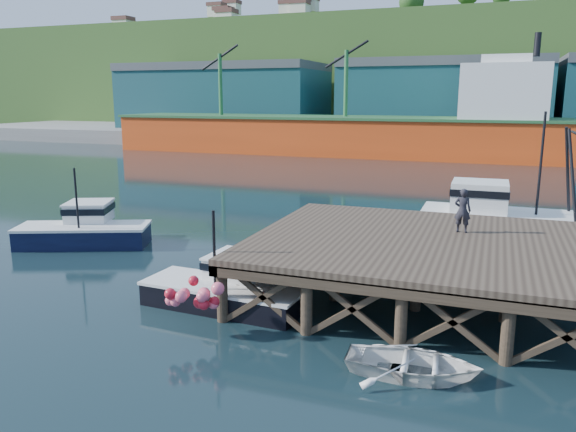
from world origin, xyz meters
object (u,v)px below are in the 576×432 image
at_px(boat_black, 228,287).
at_px(dinghy, 413,364).
at_px(dockworker, 463,211).
at_px(boat_navy, 85,229).
at_px(trawler, 521,220).

bearing_deg(boat_black, dinghy, -19.91).
relative_size(boat_black, dockworker, 3.49).
relative_size(boat_navy, dockworker, 3.96).
relative_size(dinghy, dockworker, 2.09).
xyz_separation_m(boat_navy, boat_black, (10.19, -4.94, -0.13)).
xyz_separation_m(boat_black, dinghy, (6.78, -2.92, -0.29)).
relative_size(trawler, dinghy, 2.79).
bearing_deg(boat_navy, trawler, -3.92).
distance_m(dinghy, dockworker, 8.22).
relative_size(boat_black, trawler, 0.60).
bearing_deg(dinghy, boat_black, 62.94).
height_order(boat_black, dinghy, boat_black).
height_order(boat_navy, dinghy, boat_navy).
distance_m(boat_black, dinghy, 7.39).
bearing_deg(boat_navy, boat_black, -48.63).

